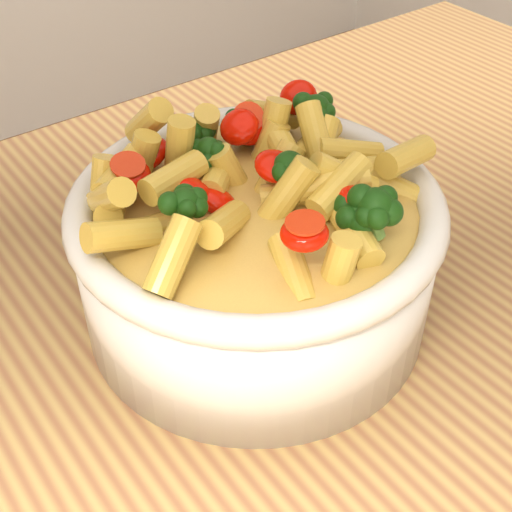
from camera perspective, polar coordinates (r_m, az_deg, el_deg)
table at (r=0.55m, az=1.60°, el=-16.83°), size 1.20×0.80×0.90m
serving_bowl at (r=0.48m, az=0.00°, el=0.12°), size 0.24×0.24×0.11m
pasta_salad at (r=0.44m, az=0.00°, el=6.62°), size 0.19×0.19×0.04m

